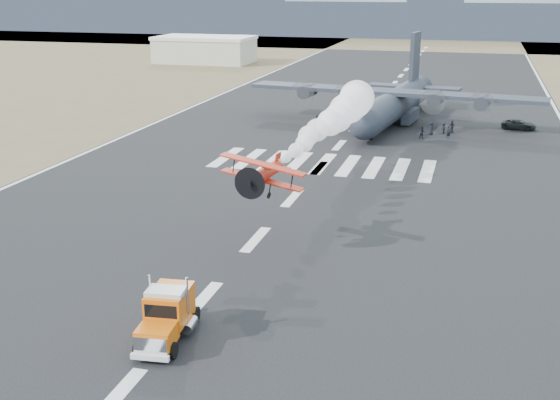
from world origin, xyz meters
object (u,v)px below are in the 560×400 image
at_px(crew_f, 326,123).
at_px(crew_c, 443,128).
at_px(support_vehicle, 519,125).
at_px(crew_b, 422,132).
at_px(hangar_left, 205,49).
at_px(crew_h, 379,128).
at_px(transport_aircraft, 395,101).
at_px(semi_truck, 167,314).
at_px(crew_g, 317,121).
at_px(crew_a, 448,132).
at_px(crew_d, 452,127).
at_px(crew_e, 431,128).
at_px(aerobatic_biplane, 264,174).

bearing_deg(crew_f, crew_c, 2.83).
relative_size(support_vehicle, crew_b, 2.90).
height_order(hangar_left, crew_h, hangar_left).
bearing_deg(hangar_left, transport_aircraft, -49.92).
bearing_deg(semi_truck, crew_g, 88.81).
bearing_deg(crew_f, crew_g, 150.48).
bearing_deg(crew_f, crew_b, -12.76).
distance_m(support_vehicle, crew_c, 11.92).
xyz_separation_m(crew_f, crew_h, (7.79, -1.29, 0.02)).
height_order(crew_a, crew_c, crew_a).
height_order(crew_a, crew_h, crew_a).
xyz_separation_m(crew_b, crew_d, (3.67, 5.22, -0.01)).
relative_size(support_vehicle, crew_g, 2.75).
distance_m(semi_truck, crew_g, 64.23).
xyz_separation_m(transport_aircraft, support_vehicle, (17.80, -0.18, -2.56)).
bearing_deg(hangar_left, crew_g, -57.92).
height_order(support_vehicle, crew_g, crew_g).
relative_size(crew_a, crew_d, 1.05).
bearing_deg(crew_a, crew_e, 117.54).
distance_m(semi_truck, crew_e, 63.88).
distance_m(crew_b, crew_g, 15.88).
bearing_deg(crew_a, crew_d, 60.21).
bearing_deg(crew_c, crew_g, -118.73).
bearing_deg(crew_g, crew_c, 165.48).
bearing_deg(support_vehicle, crew_a, 140.34).
bearing_deg(crew_d, crew_c, -91.76).
height_order(crew_b, crew_e, crew_e).
relative_size(transport_aircraft, crew_d, 26.51).
bearing_deg(crew_e, crew_d, -54.06).
relative_size(crew_a, crew_b, 1.03).
bearing_deg(crew_f, crew_h, -10.42).
distance_m(crew_c, crew_h, 8.94).
relative_size(aerobatic_biplane, crew_g, 3.90).
distance_m(hangar_left, crew_g, 87.71).
xyz_separation_m(aerobatic_biplane, crew_h, (2.74, 46.22, -5.34)).
height_order(hangar_left, support_vehicle, hangar_left).
xyz_separation_m(crew_f, crew_g, (-1.61, 0.87, 0.09)).
height_order(aerobatic_biplane, transport_aircraft, transport_aircraft).
relative_size(hangar_left, support_vehicle, 5.07).
bearing_deg(aerobatic_biplane, support_vehicle, 70.95).
xyz_separation_m(support_vehicle, crew_c, (-10.26, -6.08, 0.11)).
height_order(semi_truck, crew_c, semi_truck).
xyz_separation_m(hangar_left, crew_h, (55.96, -76.45, -2.60)).
height_order(crew_e, crew_f, crew_e).
relative_size(semi_truck, crew_d, 4.40).
relative_size(semi_truck, transport_aircraft, 0.17).
height_order(crew_b, crew_g, crew_g).
relative_size(support_vehicle, crew_c, 3.07).
distance_m(crew_a, crew_c, 3.18).
bearing_deg(semi_truck, support_vehicle, 65.96).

